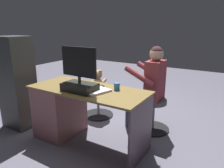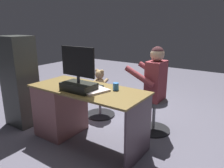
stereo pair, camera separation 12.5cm
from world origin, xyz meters
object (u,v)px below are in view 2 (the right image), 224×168
computer_mouse (71,81)px  cup (116,86)px  monitor (78,79)px  person (150,82)px  desk (66,107)px  office_chair_teddy (100,101)px  teddy_bear (100,80)px  tv_remote (70,85)px  keyboard (87,85)px  visitor_chair (154,114)px

computer_mouse → cup: 0.70m
monitor → person: (-0.51, -0.88, -0.16)m
desk → office_chair_teddy: size_ratio=3.03×
office_chair_teddy → teddy_bear: teddy_bear is taller
person → teddy_bear: bearing=-0.1°
office_chair_teddy → person: size_ratio=0.41×
monitor → tv_remote: monitor is taller
keyboard → teddy_bear: size_ratio=1.29×
desk → visitor_chair: size_ratio=3.12×
tv_remote → teddy_bear: size_ratio=0.46×
cup → person: size_ratio=0.07×
visitor_chair → teddy_bear: bearing=-0.1°
desk → cup: cup is taller
monitor → computer_mouse: monitor is taller
keyboard → cup: (-0.41, -0.04, 0.03)m
computer_mouse → tv_remote: bearing=128.5°
monitor → visitor_chair: (-0.59, -0.88, -0.62)m
desk → teddy_bear: 0.79m
monitor → tv_remote: 0.27m
tv_remote → cup: bearing=177.5°
teddy_bear → person: 0.88m
keyboard → computer_mouse: 0.29m
computer_mouse → cup: bearing=-177.2°
desk → keyboard: (-0.32, -0.10, 0.35)m
monitor → desk: bearing=-18.4°
tv_remote → office_chair_teddy: tv_remote is taller
visitor_chair → person: (0.08, 0.00, 0.45)m
monitor → office_chair_teddy: monitor is taller
keyboard → tv_remote: (0.16, 0.15, -0.00)m
desk → cup: bearing=-168.9°
monitor → visitor_chair: size_ratio=1.08×
computer_mouse → tv_remote: size_ratio=0.64×
tv_remote → computer_mouse: bearing=-72.8°
desk → person: size_ratio=1.23×
cup → teddy_bear: 0.96m
computer_mouse → desk: bearing=77.3°
desk → monitor: monitor is taller
office_chair_teddy → cup: bearing=139.5°
tv_remote → person: size_ratio=0.12×
visitor_chair → person: person is taller
desk → computer_mouse: computer_mouse is taller
keyboard → office_chair_teddy: bearing=-64.8°
keyboard → cup: 0.41m
visitor_chair → computer_mouse: bearing=34.6°
visitor_chair → monitor: bearing=56.4°
visitor_chair → keyboard: bearing=45.3°
tv_remote → keyboard: bearing=-158.4°
keyboard → tv_remote: bearing=42.9°
person → office_chair_teddy: bearing=0.6°
tv_remote → visitor_chair: tv_remote is taller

